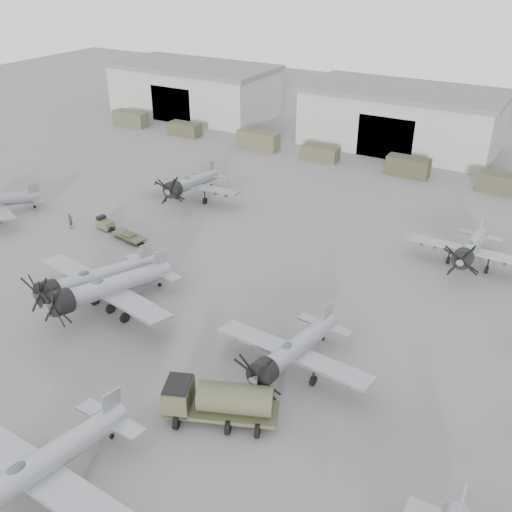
{
  "coord_description": "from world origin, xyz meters",
  "views": [
    {
      "loc": [
        23.83,
        -22.18,
        26.94
      ],
      "look_at": [
        1.29,
        16.56,
        2.5
      ],
      "focal_mm": 40.0,
      "sensor_mm": 36.0,
      "label": 1
    }
  ],
  "objects_px": {
    "aircraft_near_1": "(29,473)",
    "aircraft_far_0": "(189,184)",
    "aircraft_mid_2": "(291,352)",
    "fuel_tanker": "(219,399)",
    "aircraft_mid_1": "(105,289)",
    "ground_crew": "(70,221)",
    "aircraft_extra_871": "(91,280)",
    "aircraft_far_1": "(470,249)",
    "tug_trailer": "(114,229)"
  },
  "relations": [
    {
      "from": "aircraft_extra_871",
      "to": "tug_trailer",
      "type": "height_order",
      "value": "aircraft_extra_871"
    },
    {
      "from": "aircraft_mid_2",
      "to": "fuel_tanker",
      "type": "height_order",
      "value": "aircraft_mid_2"
    },
    {
      "from": "aircraft_far_1",
      "to": "fuel_tanker",
      "type": "bearing_deg",
      "value": -108.38
    },
    {
      "from": "aircraft_far_0",
      "to": "aircraft_far_1",
      "type": "distance_m",
      "value": 32.18
    },
    {
      "from": "aircraft_near_1",
      "to": "aircraft_mid_1",
      "type": "height_order",
      "value": "aircraft_mid_1"
    },
    {
      "from": "aircraft_far_1",
      "to": "ground_crew",
      "type": "bearing_deg",
      "value": -161.91
    },
    {
      "from": "aircraft_mid_1",
      "to": "tug_trailer",
      "type": "xyz_separation_m",
      "value": [
        -10.02,
        11.67,
        -1.89
      ]
    },
    {
      "from": "aircraft_near_1",
      "to": "aircraft_mid_2",
      "type": "bearing_deg",
      "value": 69.18
    },
    {
      "from": "aircraft_mid_1",
      "to": "fuel_tanker",
      "type": "xyz_separation_m",
      "value": [
        14.63,
        -5.33,
        -0.81
      ]
    },
    {
      "from": "aircraft_far_0",
      "to": "tug_trailer",
      "type": "distance_m",
      "value": 11.33
    },
    {
      "from": "aircraft_mid_2",
      "to": "fuel_tanker",
      "type": "distance_m",
      "value": 6.31
    },
    {
      "from": "aircraft_mid_2",
      "to": "aircraft_far_1",
      "type": "distance_m",
      "value": 23.35
    },
    {
      "from": "aircraft_mid_1",
      "to": "tug_trailer",
      "type": "relative_size",
      "value": 1.88
    },
    {
      "from": "aircraft_far_0",
      "to": "aircraft_far_1",
      "type": "height_order",
      "value": "aircraft_far_0"
    },
    {
      "from": "aircraft_mid_2",
      "to": "aircraft_far_1",
      "type": "bearing_deg",
      "value": 75.13
    },
    {
      "from": "aircraft_far_0",
      "to": "tug_trailer",
      "type": "xyz_separation_m",
      "value": [
        -1.95,
        -11.03,
        -1.74
      ]
    },
    {
      "from": "aircraft_extra_871",
      "to": "ground_crew",
      "type": "distance_m",
      "value": 16.33
    },
    {
      "from": "aircraft_far_1",
      "to": "aircraft_extra_871",
      "type": "bearing_deg",
      "value": -139.1
    },
    {
      "from": "fuel_tanker",
      "to": "ground_crew",
      "type": "xyz_separation_m",
      "value": [
        -29.52,
        15.55,
        -0.73
      ]
    },
    {
      "from": "aircraft_extra_871",
      "to": "aircraft_far_1",
      "type": "bearing_deg",
      "value": 50.6
    },
    {
      "from": "fuel_tanker",
      "to": "aircraft_far_0",
      "type": "bearing_deg",
      "value": 106.8
    },
    {
      "from": "aircraft_near_1",
      "to": "tug_trailer",
      "type": "xyz_separation_m",
      "value": [
        -19.51,
        27.44,
        -1.88
      ]
    },
    {
      "from": "aircraft_near_1",
      "to": "tug_trailer",
      "type": "bearing_deg",
      "value": 128.25
    },
    {
      "from": "aircraft_near_1",
      "to": "aircraft_mid_2",
      "type": "distance_m",
      "value": 17.88
    },
    {
      "from": "aircraft_mid_2",
      "to": "ground_crew",
      "type": "relative_size",
      "value": 6.81
    },
    {
      "from": "aircraft_far_1",
      "to": "aircraft_extra_871",
      "type": "xyz_separation_m",
      "value": [
        -26.03,
        -22.32,
        0.27
      ]
    },
    {
      "from": "aircraft_mid_1",
      "to": "aircraft_extra_871",
      "type": "relative_size",
      "value": 1.0
    },
    {
      "from": "aircraft_mid_1",
      "to": "aircraft_far_1",
      "type": "relative_size",
      "value": 1.14
    },
    {
      "from": "aircraft_near_1",
      "to": "aircraft_far_1",
      "type": "bearing_deg",
      "value": 72.04
    },
    {
      "from": "aircraft_near_1",
      "to": "aircraft_mid_1",
      "type": "relative_size",
      "value": 0.99
    },
    {
      "from": "tug_trailer",
      "to": "ground_crew",
      "type": "height_order",
      "value": "ground_crew"
    },
    {
      "from": "ground_crew",
      "to": "aircraft_mid_1",
      "type": "bearing_deg",
      "value": -135.85
    },
    {
      "from": "aircraft_near_1",
      "to": "aircraft_far_1",
      "type": "xyz_separation_m",
      "value": [
        14.62,
        38.51,
        -0.26
      ]
    },
    {
      "from": "tug_trailer",
      "to": "aircraft_mid_1",
      "type": "bearing_deg",
      "value": -38.75
    },
    {
      "from": "aircraft_far_0",
      "to": "aircraft_mid_1",
      "type": "bearing_deg",
      "value": -77.21
    },
    {
      "from": "aircraft_mid_2",
      "to": "tug_trailer",
      "type": "bearing_deg",
      "value": 161.22
    },
    {
      "from": "tug_trailer",
      "to": "aircraft_extra_871",
      "type": "bearing_deg",
      "value": -43.65
    },
    {
      "from": "aircraft_extra_871",
      "to": "fuel_tanker",
      "type": "distance_m",
      "value": 17.54
    },
    {
      "from": "aircraft_far_1",
      "to": "aircraft_near_1",
      "type": "bearing_deg",
      "value": -110.5
    },
    {
      "from": "aircraft_mid_2",
      "to": "fuel_tanker",
      "type": "relative_size",
      "value": 1.57
    },
    {
      "from": "aircraft_far_0",
      "to": "fuel_tanker",
      "type": "bearing_deg",
      "value": -57.78
    },
    {
      "from": "ground_crew",
      "to": "aircraft_extra_871",
      "type": "bearing_deg",
      "value": -138.47
    },
    {
      "from": "aircraft_mid_1",
      "to": "aircraft_far_0",
      "type": "height_order",
      "value": "aircraft_mid_1"
    },
    {
      "from": "aircraft_mid_1",
      "to": "aircraft_far_0",
      "type": "distance_m",
      "value": 24.09
    },
    {
      "from": "aircraft_mid_1",
      "to": "aircraft_mid_2",
      "type": "xyz_separation_m",
      "value": [
        16.67,
        0.61,
        -0.25
      ]
    },
    {
      "from": "aircraft_near_1",
      "to": "aircraft_far_0",
      "type": "distance_m",
      "value": 42.29
    },
    {
      "from": "aircraft_mid_2",
      "to": "aircraft_far_1",
      "type": "xyz_separation_m",
      "value": [
        7.45,
        22.13,
        -0.02
      ]
    },
    {
      "from": "aircraft_extra_871",
      "to": "tug_trailer",
      "type": "distance_m",
      "value": 14.0
    },
    {
      "from": "aircraft_extra_871",
      "to": "fuel_tanker",
      "type": "xyz_separation_m",
      "value": [
        16.55,
        -5.75,
        -0.81
      ]
    },
    {
      "from": "aircraft_mid_1",
      "to": "aircraft_far_1",
      "type": "xyz_separation_m",
      "value": [
        24.12,
        22.74,
        -0.27
      ]
    }
  ]
}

